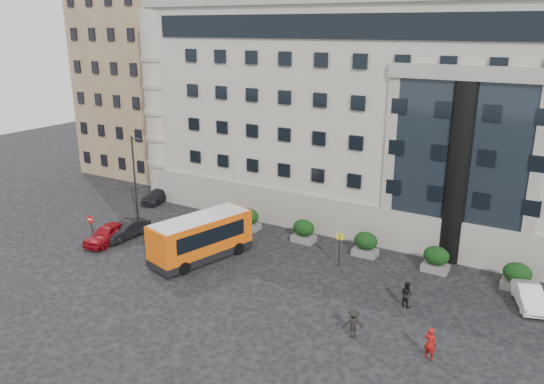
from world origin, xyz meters
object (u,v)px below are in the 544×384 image
(bus_stop_sign, at_px, (340,244))
(minibus, at_px, (201,236))
(pedestrian_a, at_px, (430,344))
(parked_car_c, at_px, (158,195))
(white_taxi, at_px, (529,296))
(hedge_b, at_px, (304,231))
(hedge_d, at_px, (436,259))
(pedestrian_c, at_px, (353,323))
(hedge_c, at_px, (366,244))
(parked_car_b, at_px, (126,230))
(parked_car_d, at_px, (221,188))
(pedestrian_b, at_px, (406,294))
(street_lamp, at_px, (135,180))
(no_entry_sign, at_px, (91,223))
(red_truck, at_px, (200,164))
(parked_car_a, at_px, (108,234))
(hedge_e, at_px, (517,276))
(hedge_a, at_px, (249,219))

(bus_stop_sign, distance_m, minibus, 10.07)
(bus_stop_sign, xyz_separation_m, pedestrian_a, (8.50, -7.72, -0.84))
(parked_car_c, xyz_separation_m, white_taxi, (33.45, -3.59, 0.03))
(hedge_b, xyz_separation_m, pedestrian_a, (12.80, -10.52, -0.03))
(hedge_d, height_order, white_taxi, hedge_d)
(pedestrian_c, bearing_deg, hedge_d, -124.58)
(hedge_c, bearing_deg, parked_car_b, -159.59)
(hedge_c, xyz_separation_m, pedestrian_a, (7.60, -10.52, -0.03))
(parked_car_d, distance_m, pedestrian_b, 25.88)
(street_lamp, height_order, no_entry_sign, street_lamp)
(parked_car_c, height_order, pedestrian_b, pedestrian_b)
(no_entry_sign, relative_size, pedestrian_b, 1.42)
(street_lamp, distance_m, red_truck, 16.63)
(pedestrian_b, xyz_separation_m, pedestrian_c, (-1.47, -4.82, 0.02))
(hedge_b, height_order, parked_car_a, hedge_b)
(hedge_d, bearing_deg, hedge_e, 0.00)
(parked_car_d, relative_size, pedestrian_c, 3.26)
(hedge_b, bearing_deg, street_lamp, -159.93)
(hedge_d, relative_size, pedestrian_a, 1.03)
(red_truck, xyz_separation_m, pedestrian_a, (31.48, -21.15, -0.69))
(no_entry_sign, height_order, parked_car_c, no_entry_sign)
(parked_car_c, distance_m, parked_car_d, 6.30)
(hedge_e, relative_size, parked_car_c, 0.44)
(no_entry_sign, distance_m, pedestrian_b, 24.51)
(hedge_d, bearing_deg, street_lamp, -168.47)
(minibus, distance_m, red_truck, 22.13)
(hedge_b, bearing_deg, pedestrian_a, -39.42)
(hedge_d, bearing_deg, pedestrian_a, -77.15)
(hedge_e, distance_m, street_lamp, 29.34)
(hedge_b, bearing_deg, hedge_a, 180.00)
(hedge_c, height_order, street_lamp, street_lamp)
(hedge_e, bearing_deg, minibus, -161.88)
(pedestrian_c, bearing_deg, hedge_b, -76.17)
(hedge_a, height_order, minibus, minibus)
(street_lamp, bearing_deg, minibus, -13.29)
(hedge_e, distance_m, white_taxi, 2.15)
(hedge_c, height_order, parked_car_b, hedge_c)
(hedge_d, height_order, street_lamp, street_lamp)
(bus_stop_sign, height_order, pedestrian_a, bus_stop_sign)
(bus_stop_sign, xyz_separation_m, pedestrian_b, (5.81, -3.03, -0.91))
(white_taxi, bearing_deg, street_lamp, 166.23)
(no_entry_sign, xyz_separation_m, red_truck, (-4.48, 19.47, -0.07))
(pedestrian_a, bearing_deg, parked_car_c, -11.85)
(pedestrian_b, distance_m, pedestrian_c, 5.04)
(pedestrian_a, bearing_deg, hedge_d, -66.66)
(hedge_d, xyz_separation_m, parked_car_b, (-23.10, -6.66, -0.24))
(hedge_e, height_order, parked_car_d, hedge_e)
(parked_car_d, distance_m, pedestrian_c, 27.31)
(white_taxi, bearing_deg, hedge_a, 155.65)
(hedge_a, height_order, hedge_d, same)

